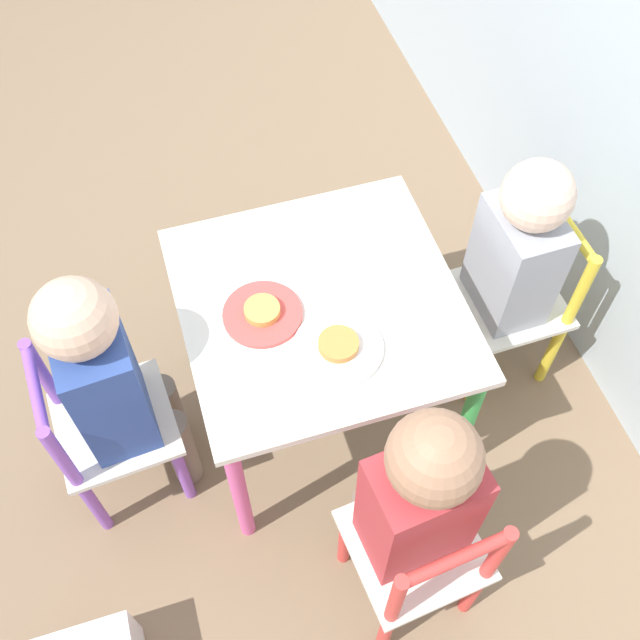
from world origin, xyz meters
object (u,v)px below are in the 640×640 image
at_px(chair_red, 419,558).
at_px(child_right, 416,497).
at_px(child_back, 508,263).
at_px(kids_table, 320,320).
at_px(plate_front, 262,313).
at_px(chair_yellow, 515,302).
at_px(chair_purple, 107,431).
at_px(child_front, 113,379).
at_px(plate_right, 338,347).

height_order(chair_red, child_right, child_right).
bearing_deg(child_back, kids_table, -90.00).
height_order(child_back, plate_front, child_back).
height_order(chair_yellow, child_right, child_right).
xyz_separation_m(kids_table, child_right, (0.46, 0.05, 0.03)).
bearing_deg(chair_purple, child_back, -91.56).
xyz_separation_m(kids_table, child_front, (0.04, -0.46, 0.04)).
xyz_separation_m(child_front, child_back, (-0.05, 0.92, -0.02)).
bearing_deg(child_right, chair_red, 90.00).
relative_size(chair_purple, plate_front, 3.06).
distance_m(chair_yellow, plate_right, 0.59).
bearing_deg(chair_yellow, child_back, -90.00).
bearing_deg(chair_purple, plate_right, -103.96).
relative_size(chair_red, plate_front, 3.06).
height_order(chair_yellow, plate_right, same).
height_order(kids_table, child_back, child_back).
xyz_separation_m(chair_red, plate_right, (-0.39, -0.05, 0.25)).
bearing_deg(chair_yellow, plate_front, -90.26).
height_order(child_right, child_back, child_right).
distance_m(chair_red, chair_purple, 0.75).
distance_m(chair_yellow, plate_front, 0.70).
bearing_deg(child_right, plate_front, -75.02).
height_order(kids_table, chair_red, chair_red).
relative_size(chair_yellow, plate_right, 2.79).
bearing_deg(chair_red, kids_table, -90.00).
height_order(kids_table, child_right, child_right).
bearing_deg(plate_front, chair_yellow, 91.05).
xyz_separation_m(kids_table, plate_front, (-0.00, -0.13, 0.08)).
distance_m(kids_table, chair_purple, 0.55).
distance_m(chair_purple, child_back, 1.00).
xyz_separation_m(child_back, plate_front, (0.01, -0.59, 0.06)).
bearing_deg(chair_red, child_right, -90.00).
bearing_deg(child_back, chair_red, -38.97).
bearing_deg(kids_table, child_front, -85.36).
relative_size(chair_red, chair_purple, 1.00).
xyz_separation_m(chair_purple, chair_yellow, (-0.05, 1.04, 0.00)).
relative_size(kids_table, chair_yellow, 1.15).
relative_size(chair_yellow, child_right, 0.69).
bearing_deg(child_front, plate_right, -105.73).
bearing_deg(child_back, chair_purple, -88.23).
bearing_deg(chair_red, chair_purple, -45.53).
relative_size(child_front, child_back, 1.04).
relative_size(kids_table, plate_front, 3.52).
bearing_deg(plate_front, chair_red, 19.05).
relative_size(kids_table, child_front, 0.78).
relative_size(chair_red, child_back, 0.71).
distance_m(chair_purple, chair_yellow, 1.05).
xyz_separation_m(chair_red, child_back, (-0.53, 0.41, 0.18)).
relative_size(chair_yellow, child_back, 0.71).
height_order(kids_table, chair_yellow, chair_yellow).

